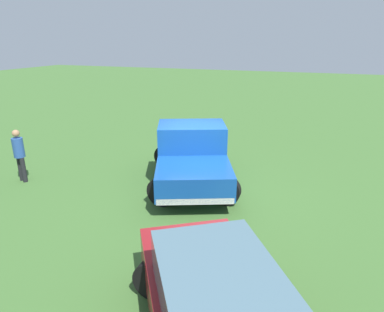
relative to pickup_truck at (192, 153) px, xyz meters
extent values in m
plane|color=#3D662D|center=(0.36, -0.37, -0.95)|extent=(80.00, 80.00, 0.00)
cylinder|color=black|center=(1.37, -1.09, -0.54)|extent=(0.81, 0.22, 0.81)
cylinder|color=black|center=(-0.20, -1.74, -0.54)|extent=(0.81, 0.22, 0.81)
cylinder|color=black|center=(0.28, 1.53, -0.54)|extent=(0.81, 0.22, 0.81)
cylinder|color=black|center=(-1.28, 0.88, -0.54)|extent=(0.81, 0.22, 0.81)
cube|color=#144799|center=(0.55, -1.33, -0.20)|extent=(2.52, 2.40, 0.64)
cube|color=#144799|center=(-0.06, 0.14, 0.18)|extent=(2.38, 2.07, 1.40)
cube|color=slate|center=(-0.06, 0.14, 0.62)|extent=(2.15, 1.81, 0.48)
cube|color=#144799|center=(-0.40, 0.96, -0.22)|extent=(2.65, 2.72, 0.60)
cube|color=silver|center=(0.87, -2.09, -0.46)|extent=(1.81, 0.84, 0.16)
cylinder|color=black|center=(2.33, -4.09, -0.60)|extent=(0.70, 0.20, 0.70)
cylinder|color=black|center=(1.12, -4.89, -0.60)|extent=(0.70, 0.20, 0.70)
cube|color=slate|center=(2.45, -5.60, 0.25)|extent=(2.40, 2.56, 0.60)
cylinder|color=black|center=(-5.09, -1.73, -0.55)|extent=(0.14, 0.14, 0.80)
cylinder|color=black|center=(-4.90, -1.80, -0.55)|extent=(0.14, 0.14, 0.80)
cylinder|color=#284C93|center=(-4.99, -1.77, 0.15)|extent=(0.40, 0.40, 0.60)
sphere|color=#A87A56|center=(-4.99, -1.77, 0.60)|extent=(0.22, 0.22, 0.22)
camera|label=1|loc=(3.38, -9.08, 3.28)|focal=31.53mm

